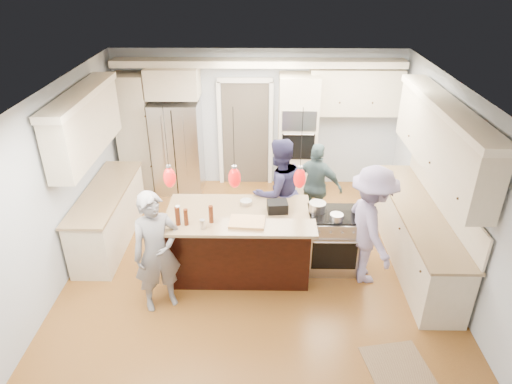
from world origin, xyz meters
TOP-DOWN VIEW (x-y plane):
  - ground_plane at (0.00, 0.00)m, footprint 6.00×6.00m
  - room_shell at (0.00, 0.00)m, footprint 5.54×6.04m
  - refrigerator at (-1.55, 2.64)m, footprint 0.90×0.70m
  - oven_column at (0.75, 2.67)m, footprint 0.72×0.69m
  - back_upper_cabinets at (-0.75, 2.76)m, footprint 5.30×0.61m
  - right_counter_run at (2.44, 0.30)m, footprint 0.64×3.10m
  - left_cabinets at (-2.44, 0.80)m, footprint 0.64×2.30m
  - kitchen_island at (-0.25, 0.07)m, footprint 2.10×1.46m
  - island_range at (1.16, 0.15)m, footprint 0.82×0.71m
  - pendant_lights at (-0.25, -0.51)m, footprint 1.75×0.15m
  - person_bar_end at (-1.25, -0.76)m, footprint 0.74×0.65m
  - person_far_left at (0.35, 0.85)m, footprint 1.08×1.01m
  - person_far_right at (1.00, 1.30)m, footprint 0.97×0.70m
  - person_range_side at (1.60, -0.13)m, footprint 0.85×1.24m
  - floor_rug at (1.70, -1.95)m, footprint 0.86×1.12m
  - water_bottle at (-0.99, -0.49)m, footprint 0.08×0.08m
  - beer_bottle_a at (-1.00, -0.51)m, footprint 0.09×0.09m
  - beer_bottle_b at (-0.89, -0.52)m, footprint 0.06×0.06m
  - beer_bottle_c at (-0.57, -0.45)m, footprint 0.08×0.08m
  - drink_can at (-0.67, -0.60)m, footprint 0.09×0.09m
  - cutting_board at (-0.10, -0.47)m, footprint 0.48×0.36m
  - pot_large at (0.89, 0.20)m, footprint 0.24×0.24m
  - pot_small at (1.13, -0.04)m, footprint 0.19×0.19m

SIDE VIEW (x-z plane):
  - ground_plane at x=0.00m, z-range 0.00..0.00m
  - floor_rug at x=1.70m, z-range 0.00..0.01m
  - island_range at x=1.16m, z-range 0.00..0.92m
  - kitchen_island at x=-0.25m, z-range -0.07..1.05m
  - person_far_right at x=1.00m, z-range 0.00..1.52m
  - person_bar_end at x=-1.25m, z-range 0.00..1.70m
  - person_range_side at x=1.60m, z-range 0.00..1.77m
  - person_far_left at x=0.35m, z-range 0.00..1.78m
  - refrigerator at x=-1.55m, z-range 0.00..1.80m
  - pot_small at x=1.13m, z-range 0.92..1.01m
  - pot_large at x=0.89m, z-range 0.92..1.06m
  - right_counter_run at x=2.44m, z-range -0.20..2.31m
  - left_cabinets at x=-2.44m, z-range -0.20..2.31m
  - cutting_board at x=-0.10m, z-range 1.12..1.16m
  - oven_column at x=0.75m, z-range 0.00..2.30m
  - drink_can at x=-0.67m, z-range 1.12..1.25m
  - beer_bottle_b at x=-0.89m, z-range 1.12..1.35m
  - beer_bottle_c at x=-0.57m, z-range 1.12..1.36m
  - beer_bottle_a at x=-1.00m, z-range 1.12..1.38m
  - water_bottle at x=-0.99m, z-range 1.12..1.39m
  - back_upper_cabinets at x=-0.75m, z-range 0.40..2.94m
  - pendant_lights at x=-0.25m, z-range 1.29..2.32m
  - room_shell at x=0.00m, z-range 0.46..3.18m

